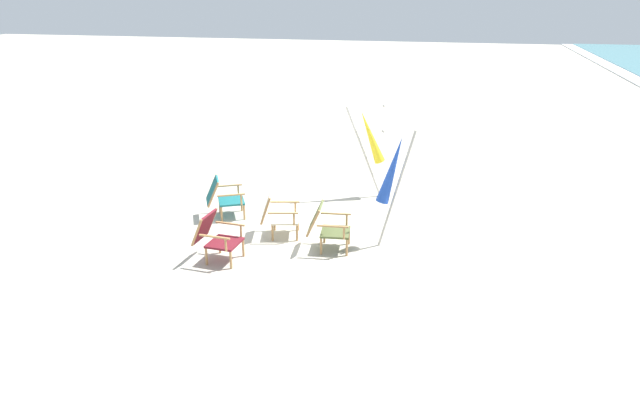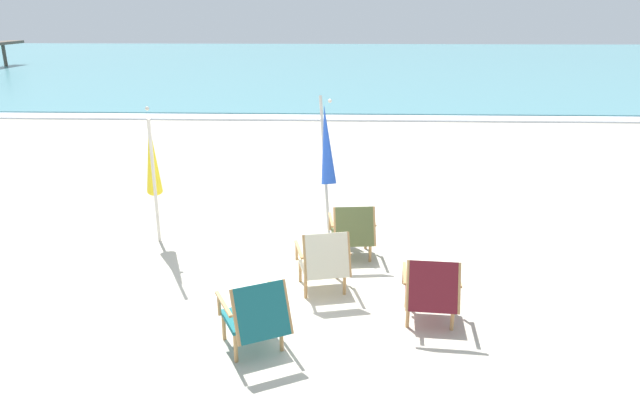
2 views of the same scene
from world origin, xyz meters
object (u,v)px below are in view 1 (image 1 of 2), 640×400
at_px(umbrella_furled_blue, 392,171).
at_px(umbrella_furled_yellow, 370,138).
at_px(beach_chair_back_left, 223,196).
at_px(beach_chair_far_center, 326,226).
at_px(beach_chair_front_right, 277,213).
at_px(beach_chair_back_right, 215,235).

height_order(umbrella_furled_blue, umbrella_furled_yellow, umbrella_furled_blue).
relative_size(beach_chair_back_left, beach_chair_far_center, 1.12).
relative_size(beach_chair_front_right, beach_chair_back_left, 0.91).
height_order(beach_chair_back_right, umbrella_furled_yellow, umbrella_furled_yellow).
xyz_separation_m(beach_chair_back_left, beach_chair_back_right, (1.77, 0.58, 0.00)).
bearing_deg(umbrella_furled_yellow, beach_chair_front_right, -28.81).
relative_size(beach_chair_front_right, beach_chair_back_right, 1.02).
xyz_separation_m(beach_chair_back_right, beach_chair_far_center, (-0.80, 1.67, -0.00)).
distance_m(beach_chair_front_right, beach_chair_back_left, 1.42).
distance_m(beach_chair_back_left, beach_chair_far_center, 2.46).
distance_m(beach_chair_far_center, umbrella_furled_yellow, 2.90).
relative_size(beach_chair_front_right, beach_chair_far_center, 1.02).
bearing_deg(beach_chair_back_left, beach_chair_far_center, 66.58).
bearing_deg(beach_chair_back_left, beach_chair_front_right, 64.06).
height_order(beach_chair_front_right, umbrella_furled_blue, umbrella_furled_blue).
bearing_deg(umbrella_furled_yellow, beach_chair_back_right, -29.57).
distance_m(umbrella_furled_blue, umbrella_furled_yellow, 2.46).
relative_size(beach_chair_front_right, umbrella_furled_blue, 0.40).
height_order(beach_chair_back_right, umbrella_furled_blue, umbrella_furled_blue).
bearing_deg(beach_chair_back_right, beach_chair_front_right, 148.89).
xyz_separation_m(beach_chair_back_right, umbrella_furled_yellow, (-3.54, 2.01, 0.87)).
xyz_separation_m(beach_chair_back_left, umbrella_furled_blue, (0.59, 3.29, 0.92)).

